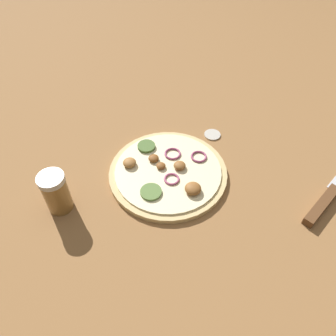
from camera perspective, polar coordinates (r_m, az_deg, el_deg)
name	(u,v)px	position (r m, az deg, el deg)	size (l,w,h in m)	color
ground_plane	(168,175)	(0.73, 0.00, -1.15)	(3.00, 3.00, 0.00)	olive
pizza	(168,172)	(0.72, -0.04, -0.70)	(0.26, 0.26, 0.03)	#D6B77A
knife	(331,194)	(0.77, 26.50, -4.00)	(0.29, 0.19, 0.02)	silver
spice_jar	(56,192)	(0.68, -18.93, -4.02)	(0.05, 0.05, 0.09)	olive
loose_cap	(212,134)	(0.83, 7.75, 5.86)	(0.04, 0.04, 0.01)	beige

